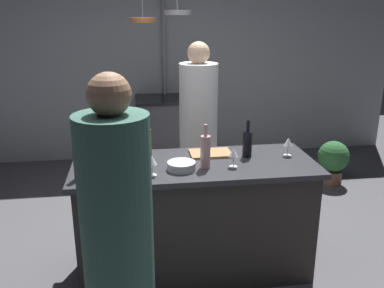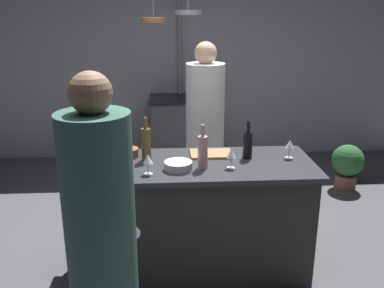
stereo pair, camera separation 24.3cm
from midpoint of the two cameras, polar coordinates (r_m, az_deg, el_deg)
name	(u,v)px [view 1 (the left image)]	position (r m, az deg, el deg)	size (l,w,h in m)	color
ground_plane	(195,268)	(3.56, -1.68, -16.30)	(9.00, 9.00, 0.00)	#4C4C51
back_wall	(164,62)	(5.83, -5.05, 10.91)	(6.40, 0.16, 2.60)	#9EA3A8
kitchen_island	(195,217)	(3.33, -1.75, -9.83)	(1.80, 0.72, 0.90)	#332D2B
stove_range	(167,131)	(5.61, -4.58, 1.74)	(0.80, 0.64, 0.89)	#47474C
chef	(198,139)	(4.09, -0.86, 0.70)	(0.36, 0.36, 1.71)	white
bar_stool_left	(131,280)	(2.83, -10.73, -17.52)	(0.28, 0.28, 0.68)	#4C4C51
guest_left	(119,252)	(2.30, -12.91, -13.99)	(0.36, 0.36, 1.72)	#33594C
overhead_pot_rack	(163,39)	(4.96, -5.31, 13.88)	(0.62, 1.34, 2.17)	gray
potted_plant	(333,160)	(5.20, 17.14, -2.06)	(0.36, 0.36, 0.52)	brown
cutting_board	(210,153)	(3.32, 0.39, -1.28)	(0.32, 0.22, 0.02)	#997047
pepper_mill	(77,164)	(2.96, -17.45, -2.63)	(0.05, 0.05, 0.21)	#382319
wine_bottle_amber	(147,145)	(3.17, -8.28, -0.11)	(0.07, 0.07, 0.33)	brown
wine_bottle_dark	(247,143)	(3.26, 5.32, 0.10)	(0.07, 0.07, 0.29)	black
wine_bottle_rose	(205,151)	(3.01, -0.50, -0.99)	(0.07, 0.07, 0.32)	#B78C8E
wine_glass_by_chef	(288,143)	(3.32, 10.75, 0.14)	(0.07, 0.07, 0.15)	silver
wine_glass_near_left_guest	(234,153)	(3.03, 3.33, -1.29)	(0.07, 0.07, 0.15)	silver
wine_glass_near_right_guest	(152,161)	(2.90, -7.78, -2.33)	(0.07, 0.07, 0.15)	silver
mixing_bowl_blue	(110,162)	(3.13, -13.20, -2.39)	(0.22, 0.22, 0.08)	#334C6B
mixing_bowl_steel	(181,166)	(3.01, -3.75, -2.98)	(0.20, 0.20, 0.06)	#B7B7BC
mixing_bowl_wooden	(129,154)	(3.28, -10.56, -1.37)	(0.14, 0.14, 0.07)	brown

